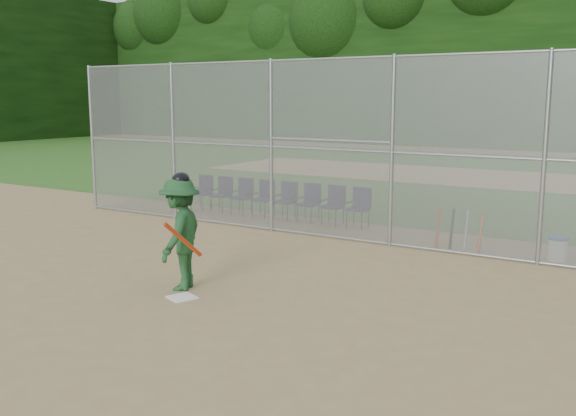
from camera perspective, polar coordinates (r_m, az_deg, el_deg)
The scene contains 17 objects.
ground at distance 10.17m, azimuth -7.48°, elevation -8.16°, with size 100.00×100.00×0.00m, color tan.
grass_strip at distance 26.40m, azimuth 17.96°, elevation 2.52°, with size 100.00×100.00×0.00m, color #2C601D.
dirt_patch_far at distance 26.40m, azimuth 17.97°, elevation 2.52°, with size 24.00×24.00×0.00m, color tan.
backstop_fence at distance 13.95m, azimuth 5.42°, elevation 5.41°, with size 16.09×0.09×4.00m.
treeline at distance 28.26m, azimuth 19.57°, elevation 14.05°, with size 81.00×60.00×11.00m.
home_plate at distance 10.36m, azimuth -9.39°, elevation -7.83°, with size 0.39×0.39×0.02m, color white.
batter_at_plate at distance 10.62m, azimuth -9.54°, elevation -2.21°, with size 1.06×1.40×1.94m.
water_cooler at distance 13.48m, azimuth 22.84°, elevation -3.34°, with size 0.37×0.37×0.47m.
spare_bats at distance 13.77m, azimuth 14.96°, elevation -1.87°, with size 0.96×0.28×0.85m.
chair_0 at distance 18.24m, azimuth -7.74°, elevation 1.36°, with size 0.54×0.52×0.96m, color #13113E, non-canonical shape.
chair_1 at distance 17.81m, azimuth -6.00°, elevation 1.19°, with size 0.54×0.52×0.96m, color #13113E, non-canonical shape.
chair_2 at distance 17.40m, azimuth -4.18°, elevation 1.02°, with size 0.54×0.52×0.96m, color #13113E, non-canonical shape.
chair_3 at distance 17.01m, azimuth -2.27°, elevation 0.83°, with size 0.54×0.52×0.96m, color #13113E, non-canonical shape.
chair_4 at distance 16.63m, azimuth -0.28°, elevation 0.64°, with size 0.54×0.52×0.96m, color #13113E, non-canonical shape.
chair_5 at distance 16.28m, azimuth 1.80°, elevation 0.43°, with size 0.54×0.52×0.96m, color #13113E, non-canonical shape.
chair_6 at distance 15.95m, azimuth 3.98°, elevation 0.22°, with size 0.54×0.52×0.96m, color #13113E, non-canonical shape.
chair_7 at distance 15.64m, azimuth 6.24°, elevation -0.00°, with size 0.54×0.52×0.96m, color #13113E, non-canonical shape.
Camera 1 is at (6.15, -7.48, 3.12)m, focal length 40.00 mm.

